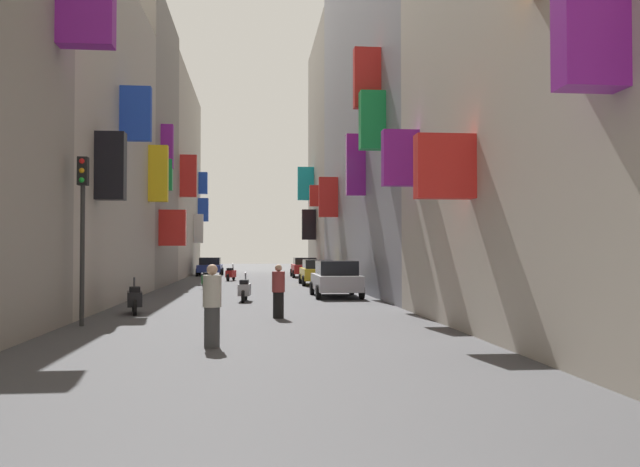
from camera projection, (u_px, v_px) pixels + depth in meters
name	position (u px, v px, depth m)	size (l,w,h in m)	color
ground_plane	(255.00, 292.00, 31.93)	(140.00, 140.00, 0.00)	#424244
building_left_mid_a	(47.00, 136.00, 25.60)	(7.13, 15.09, 12.77)	#B2A899
building_left_mid_b	(116.00, 146.00, 38.28)	(7.39, 10.33, 15.99)	gray
building_left_mid_c	(153.00, 179.00, 52.30)	(7.10, 17.86, 15.29)	#B2A899
building_right_mid_a	(404.00, 94.00, 35.88)	(7.15, 25.22, 20.91)	gray
building_right_mid_b	(351.00, 156.00, 55.62)	(7.36, 14.48, 19.88)	gray
parked_car_red	(304.00, 267.00, 49.78)	(1.96, 4.41, 1.47)	#B21E1E
parked_car_blue	(210.00, 266.00, 53.17)	(2.00, 4.09, 1.44)	navy
parked_car_yellow	(317.00, 272.00, 38.62)	(1.91, 4.29, 1.46)	gold
parked_car_silver	(336.00, 278.00, 28.49)	(1.97, 4.31, 1.55)	#B7B7BC
scooter_red	(231.00, 274.00, 43.77)	(0.69, 1.89, 1.13)	red
scooter_silver	(244.00, 290.00, 25.89)	(0.51, 1.89, 1.13)	#ADADB2
scooter_green	(209.00, 280.00, 34.73)	(0.68, 1.91, 1.13)	#287F3D
scooter_black	(135.00, 299.00, 20.92)	(0.65, 1.84, 1.13)	black
pedestrian_crossing	(278.00, 292.00, 19.51)	(0.46, 0.46, 1.58)	black
pedestrian_near_left	(212.00, 306.00, 13.61)	(0.51, 0.51, 1.70)	#3B3B3B
traffic_light_near_corner	(83.00, 211.00, 17.55)	(0.26, 0.34, 4.46)	#2D2D2D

